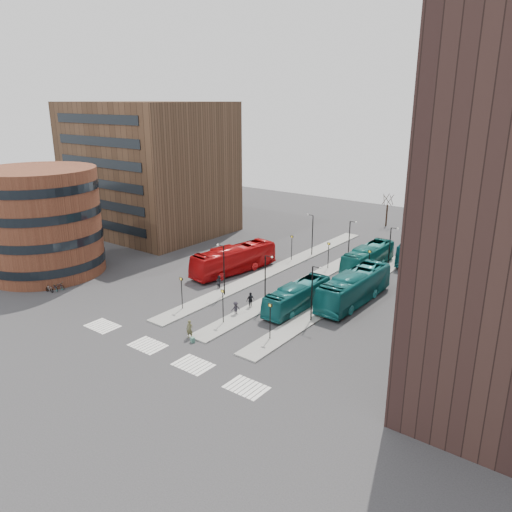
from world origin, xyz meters
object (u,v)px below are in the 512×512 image
Objects in this scene: teal_bus_a at (297,296)px; teal_bus_d at (418,247)px; commuter_a at (219,282)px; commuter_c at (236,308)px; bicycle_far at (59,286)px; teal_bus_b at (368,257)px; teal_bus_c at (354,287)px; bicycle_near at (55,287)px; bicycle_mid at (49,289)px; commuter_b at (250,300)px; red_bus at (234,259)px; traveller at (190,329)px; suitcase at (193,340)px.

teal_bus_a is 26.17m from teal_bus_d.
commuter_a reaches higher than commuter_c.
commuter_c is at bearing -86.83° from bicycle_far.
teal_bus_b is 12.71m from teal_bus_c.
teal_bus_a is at bearing -51.51° from bicycle_near.
bicycle_mid is at bearing 165.02° from bicycle_far.
commuter_b is 1.27× the size of bicycle_mid.
commuter_a is 20.09m from bicycle_near.
red_bus is 27.22m from teal_bus_d.
commuter_b is (-4.23, -3.11, -0.53)m from teal_bus_a.
traveller is 22.16m from bicycle_near.
suitcase is 0.05× the size of teal_bus_a.
red_bus is at bearing 159.56° from teal_bus_a.
commuter_a is at bearing -57.81° from red_bus.
commuter_a is at bearing -126.21° from teal_bus_d.
teal_bus_b reaches higher than bicycle_mid.
bicycle_mid is at bearing -115.06° from red_bus.
commuter_b is at bearing -112.72° from teal_bus_d.
teal_bus_a is 0.80× the size of teal_bus_d.
teal_bus_d is at bearing 58.63° from red_bus.
commuter_b reaches higher than suitcase.
bicycle_mid is at bearing 164.34° from traveller.
teal_bus_b is 40.55m from bicycle_far.
commuter_c is at bearing -111.66° from teal_bus_d.
teal_bus_a is 0.90× the size of teal_bus_b.
traveller is at bearing 170.43° from suitcase.
commuter_b is 2.49m from commuter_c.
teal_bus_a is at bearing -41.29° from commuter_b.
commuter_b is at bearing -134.36° from teal_bus_c.
bicycle_near is at bearing -134.55° from teal_bus_d.
teal_bus_d is 49.87m from bicycle_near.
traveller is at bearing 27.53° from commuter_c.
suitcase is 23.01m from bicycle_mid.
bicycle_mid is (-22.33, -11.01, -0.49)m from commuter_b.
teal_bus_a is 5.58× the size of traveller.
teal_bus_d is at bearing 99.58° from suitcase.
teal_bus_c is 7.07× the size of commuter_b.
commuter_a is 19.78m from bicycle_far.
red_bus is 6.93× the size of traveller.
teal_bus_d reaches higher than commuter_b.
red_bus is 18.47m from teal_bus_b.
bicycle_far is at bearing -159.37° from suitcase.
suitcase is 13.55m from teal_bus_a.
traveller is 22.14m from bicycle_far.
commuter_b is at bearing -81.35° from bicycle_far.
traveller is at bearing 128.78° from commuter_a.
commuter_c is at bearing 69.38° from traveller.
commuter_b is (0.20, 9.41, -0.01)m from traveller.
commuter_a is at bearing 82.90° from commuter_b.
traveller is at bearing -91.69° from bicycle_mid.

